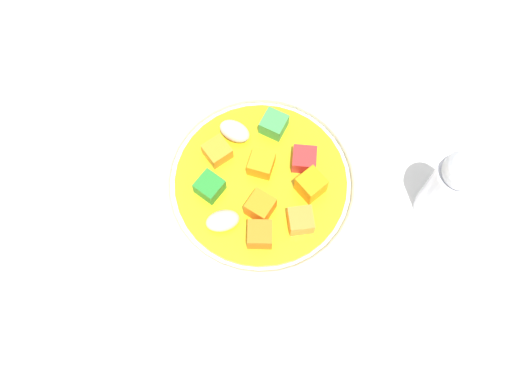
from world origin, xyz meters
TOP-DOWN VIEW (x-y plane):
  - ground_plane at (0.00, 0.00)cm, footprint 140.00×140.00cm
  - soup_bowl_main at (-0.01, -0.00)cm, footprint 15.42×15.42cm
  - spoon at (-0.59, 11.87)cm, footprint 19.12×3.03cm
  - side_bowl_small at (14.74, 9.57)cm, footprint 10.85×10.85cm
  - pepper_shaker at (-0.37, -13.71)cm, footprint 3.16×3.16cm

SIDE VIEW (x-z plane):
  - ground_plane at x=0.00cm, z-range -2.00..0.00cm
  - spoon at x=-0.59cm, z-range 0.00..0.78cm
  - side_bowl_small at x=14.74cm, z-range 0.07..4.17cm
  - soup_bowl_main at x=-0.01cm, z-range -0.41..6.22cm
  - pepper_shaker at x=-0.37cm, z-range -0.02..9.02cm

